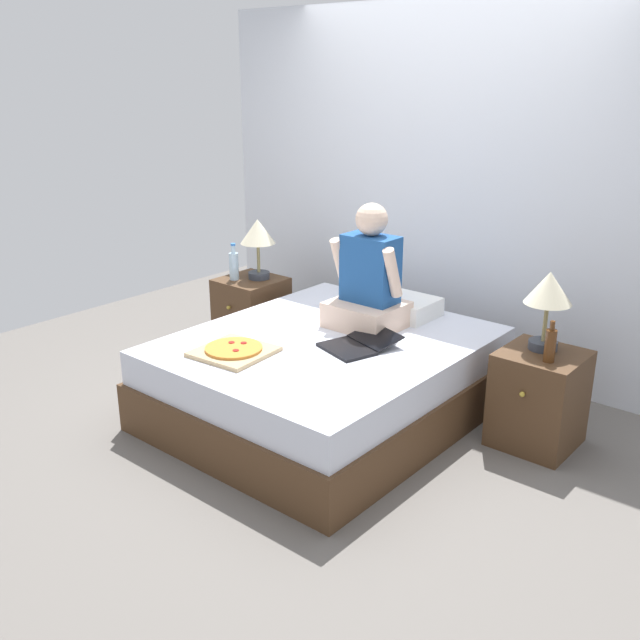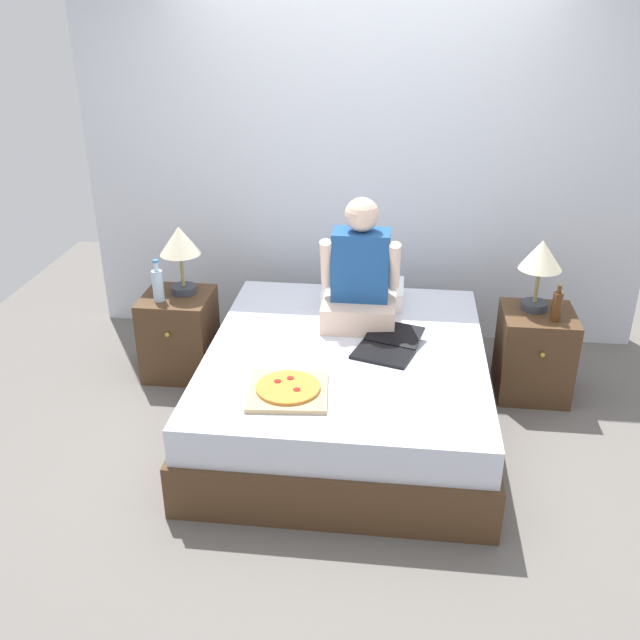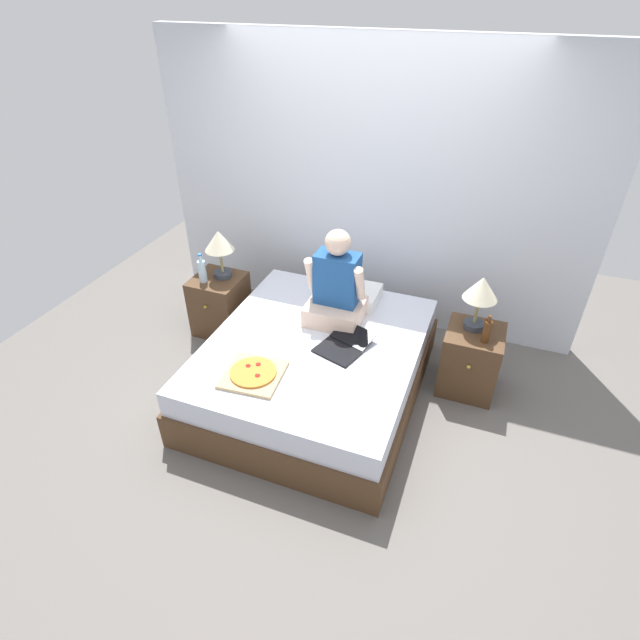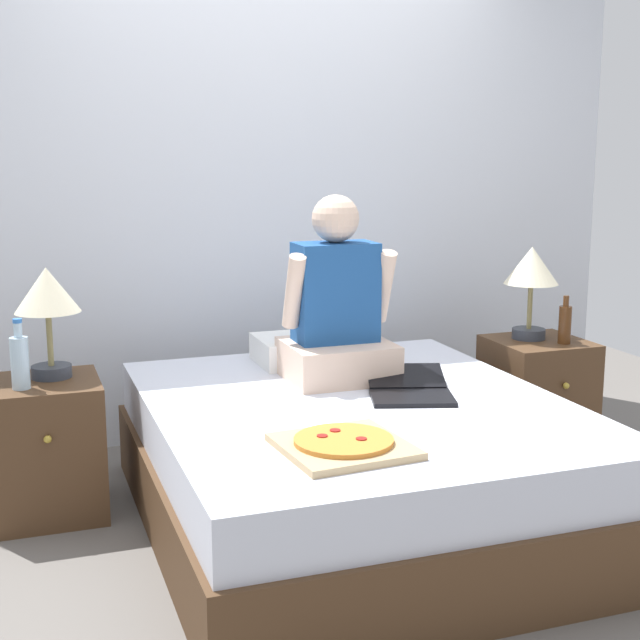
# 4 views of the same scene
# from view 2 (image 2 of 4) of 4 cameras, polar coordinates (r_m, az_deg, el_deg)

# --- Properties ---
(ground_plane) EXTENTS (5.94, 5.94, 0.00)m
(ground_plane) POSITION_cam_2_polar(r_m,az_deg,el_deg) (4.33, 2.01, -8.18)
(ground_plane) COLOR #66605B
(wall_back) EXTENTS (3.94, 0.12, 2.50)m
(wall_back) POSITION_cam_2_polar(r_m,az_deg,el_deg) (5.05, 3.53, 12.27)
(wall_back) COLOR silver
(wall_back) RESTS_ON ground
(bed) EXTENTS (1.62, 1.91, 0.50)m
(bed) POSITION_cam_2_polar(r_m,az_deg,el_deg) (4.20, 2.07, -5.36)
(bed) COLOR #4C331E
(bed) RESTS_ON ground
(nightstand_left) EXTENTS (0.44, 0.47, 0.56)m
(nightstand_left) POSITION_cam_2_polar(r_m,az_deg,el_deg) (4.83, -11.17, -1.11)
(nightstand_left) COLOR #4C331E
(nightstand_left) RESTS_ON ground
(lamp_on_left_nightstand) EXTENTS (0.26, 0.26, 0.45)m
(lamp_on_left_nightstand) POSITION_cam_2_polar(r_m,az_deg,el_deg) (4.63, -11.15, 5.87)
(lamp_on_left_nightstand) COLOR #333842
(lamp_on_left_nightstand) RESTS_ON nightstand_left
(water_bottle) EXTENTS (0.07, 0.07, 0.28)m
(water_bottle) POSITION_cam_2_polar(r_m,az_deg,el_deg) (4.62, -12.85, 2.79)
(water_bottle) COLOR silver
(water_bottle) RESTS_ON nightstand_left
(nightstand_right) EXTENTS (0.44, 0.47, 0.56)m
(nightstand_right) POSITION_cam_2_polar(r_m,az_deg,el_deg) (4.70, 16.75, -2.55)
(nightstand_right) COLOR #4C331E
(nightstand_right) RESTS_ON ground
(lamp_on_right_nightstand) EXTENTS (0.26, 0.26, 0.45)m
(lamp_on_right_nightstand) POSITION_cam_2_polar(r_m,az_deg,el_deg) (4.50, 17.24, 4.61)
(lamp_on_right_nightstand) COLOR #333842
(lamp_on_right_nightstand) RESTS_ON nightstand_right
(beer_bottle) EXTENTS (0.06, 0.06, 0.23)m
(beer_bottle) POSITION_cam_2_polar(r_m,az_deg,el_deg) (4.46, 18.42, 1.08)
(beer_bottle) COLOR #512D14
(beer_bottle) RESTS_ON nightstand_right
(pillow) EXTENTS (0.52, 0.34, 0.12)m
(pillow) POSITION_cam_2_polar(r_m,az_deg,el_deg) (4.66, 3.48, 2.20)
(pillow) COLOR white
(pillow) RESTS_ON bed
(person_seated) EXTENTS (0.47, 0.40, 0.78)m
(person_seated) POSITION_cam_2_polar(r_m,az_deg,el_deg) (4.27, 3.22, 3.32)
(person_seated) COLOR beige
(person_seated) RESTS_ON bed
(laptop) EXTENTS (0.43, 0.49, 0.07)m
(laptop) POSITION_cam_2_polar(r_m,az_deg,el_deg) (4.06, 5.34, -2.20)
(laptop) COLOR black
(laptop) RESTS_ON bed
(pizza_box) EXTENTS (0.43, 0.43, 0.05)m
(pizza_box) POSITION_cam_2_polar(r_m,az_deg,el_deg) (3.64, -2.57, -5.61)
(pizza_box) COLOR tan
(pizza_box) RESTS_ON bed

